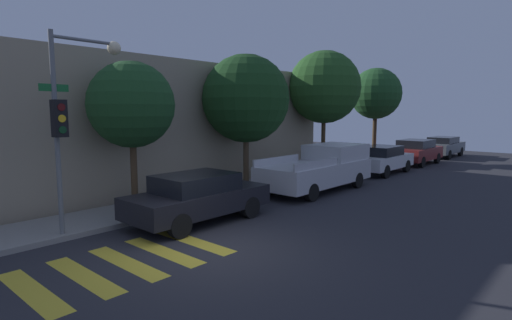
{
  "coord_description": "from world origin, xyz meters",
  "views": [
    {
      "loc": [
        -6.06,
        -6.74,
        3.21
      ],
      "look_at": [
        3.86,
        2.1,
        1.6
      ],
      "focal_mm": 28.0,
      "sensor_mm": 36.0,
      "label": 1
    }
  ],
  "objects_px": {
    "pickup_truck": "(321,168)",
    "sedan_near_corner": "(198,197)",
    "traffic_light_pole": "(72,104)",
    "tree_near_corner": "(132,105)",
    "tree_midblock": "(246,99)",
    "sedan_far_end": "(416,151)",
    "tree_behind_truck": "(376,94)",
    "sedan_tail_of_row": "(443,146)",
    "tree_far_end": "(324,87)",
    "sedan_middle": "(381,159)"
  },
  "relations": [
    {
      "from": "pickup_truck",
      "to": "sedan_near_corner",
      "type": "bearing_deg",
      "value": -180.0
    },
    {
      "from": "traffic_light_pole",
      "to": "tree_near_corner",
      "type": "xyz_separation_m",
      "value": [
        2.43,
        1.29,
        0.02
      ]
    },
    {
      "from": "pickup_truck",
      "to": "tree_midblock",
      "type": "distance_m",
      "value": 4.21
    },
    {
      "from": "pickup_truck",
      "to": "sedan_far_end",
      "type": "distance_m",
      "value": 10.76
    },
    {
      "from": "tree_near_corner",
      "to": "tree_behind_truck",
      "type": "relative_size",
      "value": 0.8
    },
    {
      "from": "pickup_truck",
      "to": "sedan_tail_of_row",
      "type": "xyz_separation_m",
      "value": [
        16.07,
        -0.0,
        -0.14
      ]
    },
    {
      "from": "sedan_far_end",
      "to": "traffic_light_pole",
      "type": "bearing_deg",
      "value": 176.42
    },
    {
      "from": "tree_midblock",
      "to": "tree_far_end",
      "type": "xyz_separation_m",
      "value": [
        6.01,
        0.0,
        0.74
      ]
    },
    {
      "from": "sedan_near_corner",
      "to": "tree_near_corner",
      "type": "relative_size",
      "value": 0.9
    },
    {
      "from": "traffic_light_pole",
      "to": "tree_far_end",
      "type": "relative_size",
      "value": 0.81
    },
    {
      "from": "traffic_light_pole",
      "to": "tree_midblock",
      "type": "distance_m",
      "value": 7.84
    },
    {
      "from": "pickup_truck",
      "to": "tree_midblock",
      "type": "bearing_deg",
      "value": 124.6
    },
    {
      "from": "sedan_near_corner",
      "to": "tree_far_end",
      "type": "relative_size",
      "value": 0.67
    },
    {
      "from": "traffic_light_pole",
      "to": "sedan_tail_of_row",
      "type": "relative_size",
      "value": 1.13
    },
    {
      "from": "sedan_middle",
      "to": "tree_far_end",
      "type": "height_order",
      "value": "tree_far_end"
    },
    {
      "from": "sedan_near_corner",
      "to": "pickup_truck",
      "type": "bearing_deg",
      "value": 0.0
    },
    {
      "from": "traffic_light_pole",
      "to": "sedan_near_corner",
      "type": "bearing_deg",
      "value": -23.4
    },
    {
      "from": "traffic_light_pole",
      "to": "tree_behind_truck",
      "type": "bearing_deg",
      "value": 3.73
    },
    {
      "from": "sedan_near_corner",
      "to": "tree_behind_truck",
      "type": "bearing_deg",
      "value": 8.61
    },
    {
      "from": "tree_near_corner",
      "to": "tree_midblock",
      "type": "height_order",
      "value": "tree_midblock"
    },
    {
      "from": "sedan_tail_of_row",
      "to": "tree_midblock",
      "type": "xyz_separation_m",
      "value": [
        -17.84,
        2.56,
        2.97
      ]
    },
    {
      "from": "sedan_near_corner",
      "to": "sedan_middle",
      "type": "height_order",
      "value": "sedan_middle"
    },
    {
      "from": "tree_behind_truck",
      "to": "sedan_far_end",
      "type": "bearing_deg",
      "value": -81.15
    },
    {
      "from": "pickup_truck",
      "to": "sedan_middle",
      "type": "xyz_separation_m",
      "value": [
        5.83,
        -0.0,
        -0.15
      ]
    },
    {
      "from": "sedan_near_corner",
      "to": "sedan_middle",
      "type": "xyz_separation_m",
      "value": [
        12.39,
        0.0,
        0.01
      ]
    },
    {
      "from": "sedan_middle",
      "to": "tree_far_end",
      "type": "distance_m",
      "value": 4.79
    },
    {
      "from": "traffic_light_pole",
      "to": "sedan_tail_of_row",
      "type": "distance_m",
      "value": 25.72
    },
    {
      "from": "sedan_middle",
      "to": "tree_far_end",
      "type": "relative_size",
      "value": 0.67
    },
    {
      "from": "tree_far_end",
      "to": "tree_behind_truck",
      "type": "height_order",
      "value": "tree_far_end"
    },
    {
      "from": "sedan_tail_of_row",
      "to": "sedan_near_corner",
      "type": "bearing_deg",
      "value": 180.0
    },
    {
      "from": "tree_far_end",
      "to": "tree_midblock",
      "type": "bearing_deg",
      "value": -180.0
    },
    {
      "from": "sedan_far_end",
      "to": "sedan_tail_of_row",
      "type": "height_order",
      "value": "sedan_far_end"
    },
    {
      "from": "sedan_tail_of_row",
      "to": "sedan_middle",
      "type": "bearing_deg",
      "value": 180.0
    },
    {
      "from": "sedan_middle",
      "to": "tree_behind_truck",
      "type": "distance_m",
      "value": 6.32
    },
    {
      "from": "sedan_near_corner",
      "to": "tree_midblock",
      "type": "bearing_deg",
      "value": 28.15
    },
    {
      "from": "sedan_middle",
      "to": "tree_behind_truck",
      "type": "relative_size",
      "value": 0.71
    },
    {
      "from": "pickup_truck",
      "to": "tree_behind_truck",
      "type": "xyz_separation_m",
      "value": [
        10.36,
        2.56,
        3.43
      ]
    },
    {
      "from": "sedan_far_end",
      "to": "tree_near_corner",
      "type": "relative_size",
      "value": 0.9
    },
    {
      "from": "traffic_light_pole",
      "to": "tree_midblock",
      "type": "xyz_separation_m",
      "value": [
        7.72,
        1.29,
        0.34
      ]
    },
    {
      "from": "tree_far_end",
      "to": "sedan_far_end",
      "type": "bearing_deg",
      "value": -21.46
    },
    {
      "from": "tree_midblock",
      "to": "tree_far_end",
      "type": "bearing_deg",
      "value": 0.0
    },
    {
      "from": "traffic_light_pole",
      "to": "tree_midblock",
      "type": "height_order",
      "value": "tree_midblock"
    },
    {
      "from": "sedan_far_end",
      "to": "tree_behind_truck",
      "type": "height_order",
      "value": "tree_behind_truck"
    },
    {
      "from": "sedan_middle",
      "to": "tree_midblock",
      "type": "xyz_separation_m",
      "value": [
        -7.6,
        2.56,
        2.98
      ]
    },
    {
      "from": "sedan_middle",
      "to": "tree_far_end",
      "type": "xyz_separation_m",
      "value": [
        -1.59,
        2.56,
        3.72
      ]
    },
    {
      "from": "pickup_truck",
      "to": "sedan_tail_of_row",
      "type": "relative_size",
      "value": 1.22
    },
    {
      "from": "sedan_near_corner",
      "to": "tree_midblock",
      "type": "relative_size",
      "value": 0.77
    },
    {
      "from": "tree_near_corner",
      "to": "tree_behind_truck",
      "type": "height_order",
      "value": "tree_behind_truck"
    },
    {
      "from": "sedan_near_corner",
      "to": "tree_far_end",
      "type": "height_order",
      "value": "tree_far_end"
    },
    {
      "from": "traffic_light_pole",
      "to": "pickup_truck",
      "type": "relative_size",
      "value": 0.93
    }
  ]
}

